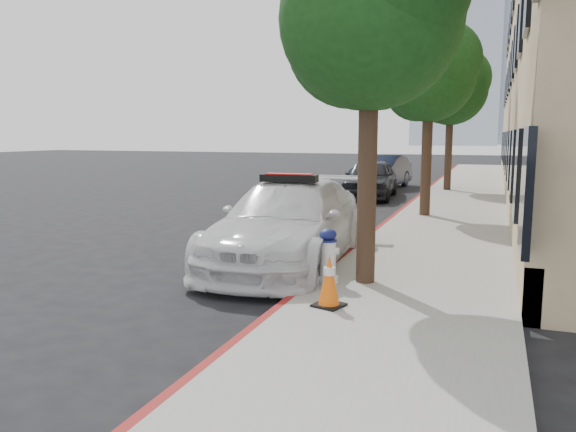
% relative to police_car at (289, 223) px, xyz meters
% --- Properties ---
extents(ground, '(120.00, 120.00, 0.00)m').
position_rel_police_car_xyz_m(ground, '(-1.10, 0.66, -0.81)').
color(ground, black).
rests_on(ground, ground).
extents(sidewalk, '(3.20, 50.00, 0.15)m').
position_rel_police_car_xyz_m(sidewalk, '(2.50, 10.66, -0.73)').
color(sidewalk, gray).
rests_on(sidewalk, ground).
extents(curb_strip, '(0.12, 50.00, 0.15)m').
position_rel_police_car_xyz_m(curb_strip, '(0.96, 10.66, -0.73)').
color(curb_strip, maroon).
rests_on(curb_strip, ground).
extents(tower_left, '(18.00, 14.00, 60.00)m').
position_rel_police_car_xyz_m(tower_left, '(-5.10, 120.66, 29.19)').
color(tower_left, '#9EA8B7').
rests_on(tower_left, ground).
extents(tower_right, '(14.00, 14.00, 44.00)m').
position_rel_police_car_xyz_m(tower_right, '(7.90, 135.66, 21.19)').
color(tower_right, '#9EA8B7').
rests_on(tower_right, ground).
extents(tree_near, '(2.92, 2.82, 5.62)m').
position_rel_police_car_xyz_m(tree_near, '(1.83, -1.35, 3.47)').
color(tree_near, black).
rests_on(tree_near, sidewalk).
extents(tree_mid, '(2.77, 2.64, 5.43)m').
position_rel_police_car_xyz_m(tree_mid, '(1.83, 6.65, 3.35)').
color(tree_mid, black).
rests_on(tree_mid, sidewalk).
extents(tree_far, '(3.10, 3.00, 5.81)m').
position_rel_police_car_xyz_m(tree_far, '(1.83, 14.65, 3.58)').
color(tree_far, black).
rests_on(tree_far, sidewalk).
extents(police_car, '(2.57, 5.67, 1.76)m').
position_rel_police_car_xyz_m(police_car, '(0.00, 0.00, 0.00)').
color(police_car, white).
rests_on(police_car, ground).
extents(parked_car_mid, '(2.16, 4.65, 1.54)m').
position_rel_police_car_xyz_m(parked_car_mid, '(-0.90, 11.75, -0.04)').
color(parked_car_mid, black).
rests_on(parked_car_mid, ground).
extents(parked_car_far, '(2.20, 4.86, 1.55)m').
position_rel_police_car_xyz_m(parked_car_far, '(-1.24, 15.80, -0.03)').
color(parked_car_far, black).
rests_on(parked_car_far, ground).
extents(fire_hydrant, '(0.36, 0.34, 0.88)m').
position_rel_police_car_xyz_m(fire_hydrant, '(1.25, -1.61, -0.23)').
color(fire_hydrant, white).
rests_on(fire_hydrant, sidewalk).
extents(traffic_cone, '(0.48, 0.48, 0.73)m').
position_rel_police_car_xyz_m(traffic_cone, '(1.62, -2.81, -0.30)').
color(traffic_cone, black).
rests_on(traffic_cone, sidewalk).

